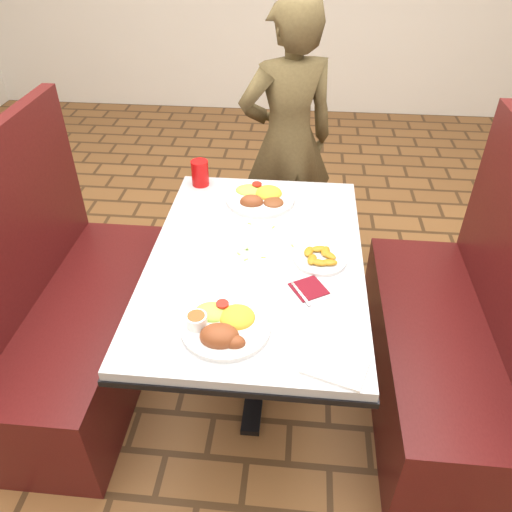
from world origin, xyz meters
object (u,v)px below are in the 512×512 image
booth_bench_left (76,322)px  plantain_plate (320,258)px  dining_table (256,276)px  far_dinner_plate (260,195)px  booth_bench_right (447,348)px  diner_person (287,142)px  near_dinner_plate (224,323)px  red_tumbler (200,173)px

booth_bench_left → plantain_plate: booth_bench_left is taller
dining_table → far_dinner_plate: (-0.02, 0.41, 0.12)m
booth_bench_right → diner_person: 1.34m
near_dinner_plate → plantain_plate: near_dinner_plate is taller
booth_bench_left → red_tumbler: bearing=47.2°
red_tumbler → dining_table: bearing=-59.6°
booth_bench_left → far_dinner_plate: booth_bench_left is taller
red_tumbler → plantain_plate: bearing=-44.0°
dining_table → red_tumbler: size_ratio=10.25×
plantain_plate → red_tumbler: bearing=136.0°
plantain_plate → red_tumbler: (-0.55, 0.53, 0.05)m
red_tumbler → diner_person: bearing=53.7°
dining_table → booth_bench_left: 0.86m
booth_bench_right → plantain_plate: bearing=-179.7°
plantain_plate → dining_table: bearing=179.2°
booth_bench_left → red_tumbler: (0.49, 0.53, 0.48)m
booth_bench_right → diner_person: diner_person is taller
plantain_plate → far_dinner_plate: bearing=122.1°
dining_table → plantain_plate: size_ratio=6.13×
booth_bench_right → near_dinner_plate: booth_bench_right is taller
far_dinner_plate → red_tumbler: bearing=158.2°
booth_bench_left → diner_person: size_ratio=0.81×
booth_bench_right → red_tumbler: booth_bench_right is taller
far_dinner_plate → diner_person: bearing=81.8°
plantain_plate → near_dinner_plate: bearing=-127.9°
near_dinner_plate → booth_bench_left: bearing=151.8°
dining_table → booth_bench_left: (-0.80, 0.00, -0.32)m
booth_bench_left → red_tumbler: booth_bench_left is taller
near_dinner_plate → far_dinner_plate: (0.04, 0.81, -0.00)m
dining_table → diner_person: (0.07, 1.05, 0.09)m
far_dinner_plate → near_dinner_plate: bearing=-93.1°
booth_bench_left → near_dinner_plate: booth_bench_left is taller
diner_person → plantain_plate: diner_person is taller
booth_bench_right → near_dinner_plate: bearing=-155.4°
dining_table → booth_bench_right: booth_bench_right is taller
dining_table → far_dinner_plate: far_dinner_plate is taller
diner_person → dining_table: bearing=63.5°
booth_bench_right → red_tumbler: bearing=154.5°
dining_table → far_dinner_plate: 0.43m
dining_table → booth_bench_left: booth_bench_left is taller
booth_bench_right → plantain_plate: booth_bench_right is taller
far_dinner_plate → booth_bench_left: bearing=-152.1°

